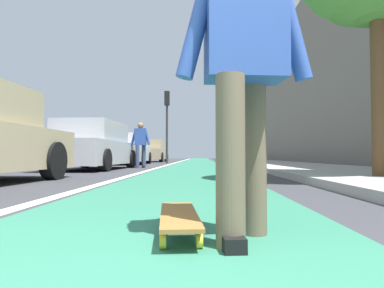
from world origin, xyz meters
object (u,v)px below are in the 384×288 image
(traffic_light, at_px, (167,113))
(skateboard, at_px, (179,217))
(skater_person, at_px, (244,58))
(pedestrian_distant, at_px, (141,142))
(parked_car_end, at_px, (152,151))
(parked_car_far, at_px, (127,150))
(parked_car_mid, at_px, (93,147))

(traffic_light, bearing_deg, skateboard, -173.94)
(skater_person, bearing_deg, pedestrian_distant, 13.20)
(skateboard, xyz_separation_m, parked_car_end, (21.33, 3.29, 0.61))
(parked_car_far, xyz_separation_m, traffic_light, (2.53, -1.68, 2.11))
(skateboard, height_order, traffic_light, traffic_light)
(parked_car_mid, relative_size, parked_car_end, 1.05)
(skater_person, height_order, parked_car_mid, skater_person)
(parked_car_far, relative_size, traffic_light, 1.08)
(parked_car_mid, xyz_separation_m, parked_car_far, (5.85, 0.24, -0.00))
(parked_car_far, distance_m, pedestrian_distant, 4.82)
(skateboard, relative_size, parked_car_mid, 0.19)
(skater_person, height_order, parked_car_far, skater_person)
(parked_car_end, bearing_deg, parked_car_far, 178.44)
(skater_person, relative_size, traffic_light, 0.41)
(parked_car_far, xyz_separation_m, pedestrian_distant, (-4.58, -1.49, 0.21))
(skateboard, bearing_deg, pedestrian_distant, 11.47)
(skateboard, distance_m, pedestrian_distant, 10.05)
(parked_car_mid, bearing_deg, parked_car_far, 2.32)
(skateboard, bearing_deg, parked_car_far, 13.59)
(skater_person, xyz_separation_m, parked_car_mid, (8.69, 3.59, -0.24))
(parked_car_far, relative_size, parked_car_end, 1.00)
(skateboard, relative_size, skater_person, 0.52)
(pedestrian_distant, bearing_deg, parked_car_end, 6.43)
(parked_car_end, bearing_deg, parked_car_mid, -179.78)
(pedestrian_distant, bearing_deg, skateboard, -168.53)
(skater_person, relative_size, parked_car_far, 0.37)
(skater_person, height_order, parked_car_end, skater_person)
(skateboard, xyz_separation_m, traffic_light, (16.92, 1.80, 2.71))
(parked_car_mid, height_order, parked_car_far, parked_car_mid)
(parked_car_end, bearing_deg, skater_person, -170.40)
(parked_car_end, bearing_deg, traffic_light, -161.30)
(pedestrian_distant, bearing_deg, parked_car_far, 18.00)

